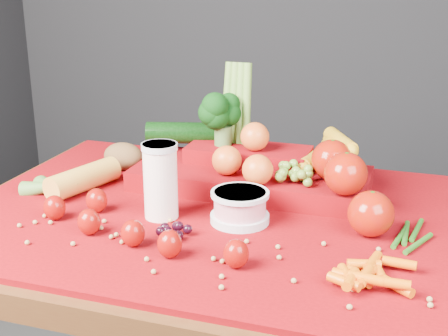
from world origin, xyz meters
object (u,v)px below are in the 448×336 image
(table, at_px, (221,259))
(yogurt_bowl, at_px, (240,206))
(produce_mound, at_px, (265,165))
(milk_glass, at_px, (160,178))

(table, relative_size, yogurt_bowl, 9.45)
(yogurt_bowl, bearing_deg, produce_mound, 89.70)
(table, xyz_separation_m, produce_mound, (0.05, 0.15, 0.17))
(yogurt_bowl, height_order, produce_mound, produce_mound)
(yogurt_bowl, distance_m, produce_mound, 0.19)
(table, xyz_separation_m, yogurt_bowl, (0.05, -0.04, 0.14))
(table, relative_size, milk_glass, 7.20)
(milk_glass, bearing_deg, yogurt_bowl, 8.92)
(table, bearing_deg, yogurt_bowl, -35.47)
(yogurt_bowl, xyz_separation_m, produce_mound, (0.00, 0.19, 0.03))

